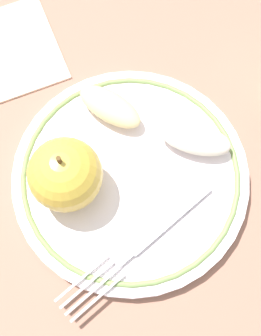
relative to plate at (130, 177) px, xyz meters
name	(u,v)px	position (x,y,z in m)	size (l,w,h in m)	color
ground_plane	(144,185)	(0.01, -0.01, -0.01)	(2.00, 2.00, 0.00)	#936552
plate	(130,177)	(0.00, 0.00, 0.00)	(0.25, 0.25, 0.02)	white
apple_red_whole	(65,174)	(-0.05, 0.04, 0.05)	(0.07, 0.07, 0.08)	gold
apple_slice_front	(195,139)	(0.07, -0.02, 0.02)	(0.07, 0.03, 0.02)	silver
apple_slice_back	(110,107)	(0.04, 0.07, 0.02)	(0.07, 0.03, 0.02)	beige
fork	(143,242)	(-0.04, -0.06, 0.01)	(0.19, 0.04, 0.00)	silver
napkin_folded	(6,51)	(0.01, 0.22, -0.01)	(0.12, 0.12, 0.01)	beige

